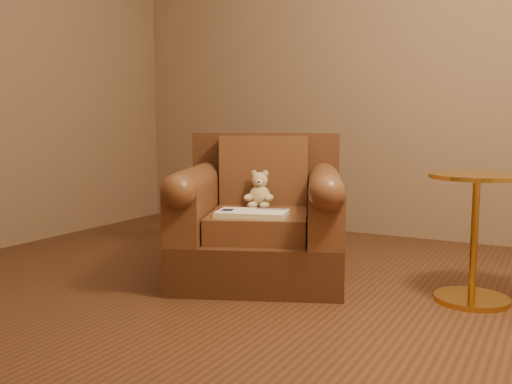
% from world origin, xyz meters
% --- Properties ---
extents(floor, '(4.00, 4.00, 0.00)m').
position_xyz_m(floor, '(0.00, 0.00, 0.00)').
color(floor, '#4F2D1B').
rests_on(floor, ground).
extents(armchair, '(1.14, 1.11, 0.79)m').
position_xyz_m(armchair, '(-0.10, 0.50, 0.31)').
color(armchair, '#472917').
rests_on(armchair, floor).
extents(teddy_bear, '(0.16, 0.18, 0.21)m').
position_xyz_m(teddy_bear, '(-0.14, 0.57, 0.46)').
color(teddy_bear, '#C6B18A').
rests_on(teddy_bear, armchair).
extents(guidebook, '(0.40, 0.31, 0.03)m').
position_xyz_m(guidebook, '(-0.03, 0.28, 0.39)').
color(guidebook, beige).
rests_on(guidebook, armchair).
extents(side_table, '(0.44, 0.44, 0.62)m').
position_xyz_m(side_table, '(1.01, 0.58, 0.33)').
color(side_table, gold).
rests_on(side_table, floor).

